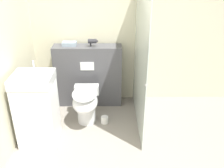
# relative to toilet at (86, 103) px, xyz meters

# --- Properties ---
(wall_back) EXTENTS (8.00, 0.06, 2.50)m
(wall_back) POSITION_rel_toilet_xyz_m (0.39, 0.84, 0.90)
(wall_back) COLOR beige
(wall_back) RESTS_ON ground_plane
(partition_panel) EXTENTS (1.12, 0.29, 1.04)m
(partition_panel) POSITION_rel_toilet_xyz_m (0.00, 0.63, 0.18)
(partition_panel) COLOR #4C4C51
(partition_panel) RESTS_ON ground_plane
(shower_glass) EXTENTS (0.04, 1.46, 1.99)m
(shower_glass) POSITION_rel_toilet_xyz_m (0.79, 0.07, 0.65)
(shower_glass) COLOR silver
(shower_glass) RESTS_ON ground_plane
(toilet) EXTENTS (0.38, 0.63, 0.56)m
(toilet) POSITION_rel_toilet_xyz_m (0.00, 0.00, 0.00)
(toilet) COLOR white
(toilet) RESTS_ON ground_plane
(sink_vanity) EXTENTS (0.51, 0.47, 1.14)m
(sink_vanity) POSITION_rel_toilet_xyz_m (-0.60, -0.41, 0.16)
(sink_vanity) COLOR white
(sink_vanity) RESTS_ON ground_plane
(hair_drier) EXTENTS (0.16, 0.07, 0.13)m
(hair_drier) POSITION_rel_toilet_xyz_m (0.10, 0.59, 0.78)
(hair_drier) COLOR #2D2D33
(hair_drier) RESTS_ON partition_panel
(folded_towel) EXTENTS (0.23, 0.14, 0.06)m
(folded_towel) POSITION_rel_toilet_xyz_m (-0.28, 0.65, 0.73)
(folded_towel) COLOR #8C9EAD
(folded_towel) RESTS_ON partition_panel
(spare_toilet_roll) EXTENTS (0.11, 0.11, 0.11)m
(spare_toilet_roll) POSITION_rel_toilet_xyz_m (0.28, -0.01, -0.29)
(spare_toilet_roll) COLOR white
(spare_toilet_roll) RESTS_ON ground_plane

